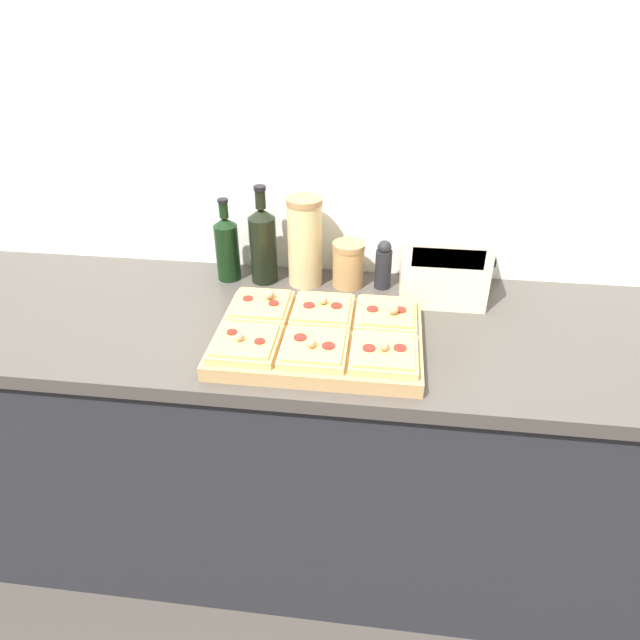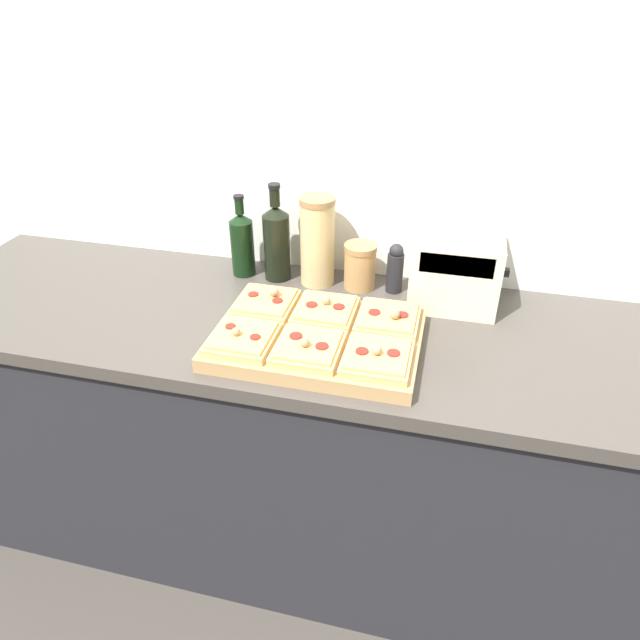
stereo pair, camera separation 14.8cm
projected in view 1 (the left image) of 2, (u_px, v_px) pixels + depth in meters
name	position (u px, v px, depth m)	size (l,w,h in m)	color
ground_plane	(336.00, 623.00, 1.78)	(12.00, 12.00, 0.00)	#3D3833
wall_back	(365.00, 161.00, 1.68)	(6.00, 0.06, 2.50)	silver
kitchen_counter	(348.00, 444.00, 1.81)	(2.63, 0.67, 0.90)	#232328
cutting_board	(319.00, 339.00, 1.47)	(0.53, 0.38, 0.04)	tan
pizza_slice_back_left	(261.00, 306.00, 1.55)	(0.16, 0.17, 0.06)	tan
pizza_slice_back_center	(323.00, 310.00, 1.53)	(0.16, 0.17, 0.05)	tan
pizza_slice_back_right	(386.00, 314.00, 1.51)	(0.16, 0.17, 0.05)	tan
pizza_slice_front_left	(245.00, 343.00, 1.40)	(0.16, 0.17, 0.05)	tan
pizza_slice_front_center	(314.00, 348.00, 1.38)	(0.16, 0.17, 0.05)	tan
pizza_slice_front_right	(384.00, 353.00, 1.36)	(0.16, 0.17, 0.05)	tan
olive_oil_bottle	(227.00, 247.00, 1.75)	(0.07, 0.07, 0.26)	black
wine_bottle	(263.00, 243.00, 1.72)	(0.08, 0.08, 0.30)	black
grain_jar_tall	(305.00, 242.00, 1.70)	(0.11, 0.11, 0.27)	tan
grain_jar_short	(348.00, 264.00, 1.73)	(0.10, 0.10, 0.14)	#AD7F4C
pepper_mill	(383.00, 265.00, 1.71)	(0.05, 0.05, 0.15)	black
toaster_oven	(444.00, 263.00, 1.65)	(0.27, 0.20, 0.21)	beige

